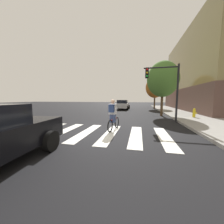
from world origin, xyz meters
name	(u,v)px	position (x,y,z in m)	size (l,w,h in m)	color
ground_plane	(86,132)	(0.00, 0.00, 0.00)	(120.00, 120.00, 0.00)	black
crosswalk_stripes	(75,131)	(-0.60, 0.00, 0.01)	(9.39, 3.51, 0.01)	silver
sedan_mid	(123,105)	(0.06, 14.36, 0.79)	(2.11, 4.46, 1.54)	#B7B7BC
cyclist	(113,115)	(1.30, 0.66, 0.84)	(0.39, 1.70, 1.69)	black
traffic_light_near	(166,83)	(4.53, 3.99, 2.86)	(2.47, 0.28, 4.20)	black
fire_hydrant	(194,113)	(7.33, 5.99, 0.53)	(0.33, 0.22, 0.78)	gold
street_tree_near	(163,79)	(4.92, 7.47, 3.66)	(3.05, 3.05, 5.42)	#4C3823
street_tree_mid	(155,87)	(5.23, 16.20, 3.63)	(3.02, 3.02, 5.38)	#4C3823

